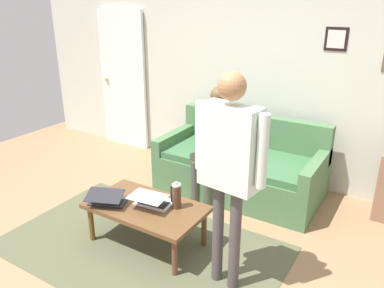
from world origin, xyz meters
TOP-DOWN VIEW (x-y plane):
  - ground_plane at (0.00, 0.00)m, footprint 7.68×7.68m
  - area_rug at (0.12, -0.07)m, footprint 2.58×1.57m
  - back_wall at (-0.00, -2.20)m, footprint 7.04×0.11m
  - interior_door at (2.04, -2.11)m, footprint 0.82×0.09m
  - couch at (-0.17, -1.59)m, footprint 1.88×0.91m
  - coffee_table at (0.12, -0.17)m, footprint 1.09×0.62m
  - laptop_left at (0.08, -0.20)m, footprint 0.37×0.38m
  - laptop_center at (0.45, -0.01)m, footprint 0.42×0.39m
  - french_press at (-0.14, -0.28)m, footprint 0.10×0.08m
  - person_standing at (-0.76, -0.06)m, footprint 0.61×0.25m
  - person_seated at (0.06, -1.37)m, footprint 0.55×0.51m

SIDE VIEW (x-z plane):
  - ground_plane at x=0.00m, z-range 0.00..0.00m
  - area_rug at x=0.12m, z-range 0.00..0.01m
  - couch at x=-0.17m, z-range -0.14..0.74m
  - coffee_table at x=0.12m, z-range 0.16..0.56m
  - laptop_center at x=0.45m, z-range 0.38..0.51m
  - laptop_left at x=0.08m, z-range 0.39..0.51m
  - french_press at x=-0.14m, z-range 0.39..0.66m
  - person_seated at x=0.06m, z-range 0.09..1.37m
  - interior_door at x=2.04m, z-range 0.00..2.05m
  - person_standing at x=-0.76m, z-range 0.24..1.98m
  - back_wall at x=0.00m, z-range 0.00..2.70m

